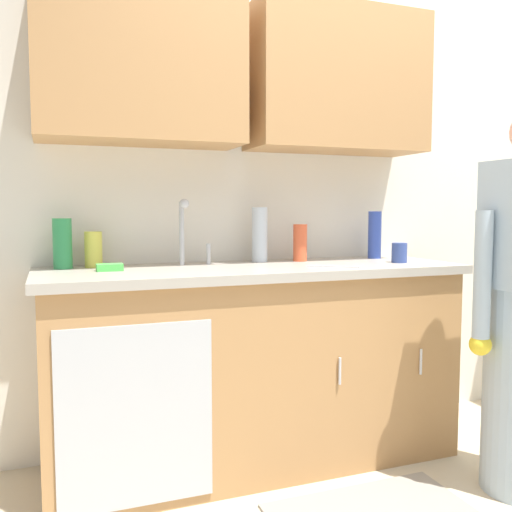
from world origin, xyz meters
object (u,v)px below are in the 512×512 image
object	(u,v)px
bottle_water_tall	(62,244)
bottle_soap	(260,235)
sponge	(110,267)
cup_by_sink	(399,253)
bottle_water_short	(300,243)
bottle_dish_liquid	(93,249)
knife_on_counter	(333,267)
bottle_cleaner_spray	(375,235)
sink	(198,271)

from	to	relation	value
bottle_water_tall	bottle_soap	xyz separation A→B (m)	(0.94, 0.00, 0.03)
sponge	bottle_water_tall	bearing A→B (deg)	139.69
sponge	cup_by_sink	bearing A→B (deg)	-4.75
sponge	bottle_water_short	bearing A→B (deg)	7.24
bottle_soap	cup_by_sink	world-z (taller)	bottle_soap
bottle_dish_liquid	cup_by_sink	xyz separation A→B (m)	(1.44, -0.29, -0.03)
cup_by_sink	knife_on_counter	bearing A→B (deg)	-168.35
cup_by_sink	sponge	xyz separation A→B (m)	(-1.39, 0.12, -0.03)
bottle_water_tall	sponge	bearing A→B (deg)	-40.31
bottle_cleaner_spray	bottle_water_tall	xyz separation A→B (m)	(-1.60, 0.02, -0.01)
bottle_water_short	cup_by_sink	size ratio (longest dim) A/B	1.92
sink	bottle_soap	xyz separation A→B (m)	(0.37, 0.18, 0.15)
bottle_water_short	cup_by_sink	distance (m)	0.50
bottle_soap	sponge	xyz separation A→B (m)	(-0.75, -0.16, -0.12)
sink	bottle_water_short	bearing A→B (deg)	13.66
bottle_cleaner_spray	bottle_water_short	bearing A→B (deg)	-177.46
cup_by_sink	knife_on_counter	size ratio (longest dim) A/B	0.41
bottle_dish_liquid	sponge	size ratio (longest dim) A/B	1.49
knife_on_counter	sink	bearing A→B (deg)	15.50
sink	knife_on_counter	xyz separation A→B (m)	(0.59, -0.18, 0.02)
bottle_cleaner_spray	cup_by_sink	world-z (taller)	bottle_cleaner_spray
bottle_water_short	bottle_dish_liquid	size ratio (longest dim) A/B	1.15
bottle_soap	cup_by_sink	size ratio (longest dim) A/B	2.79
bottle_soap	cup_by_sink	xyz separation A→B (m)	(0.64, -0.28, -0.09)
bottle_dish_liquid	bottle_cleaner_spray	size ratio (longest dim) A/B	0.64
cup_by_sink	knife_on_counter	world-z (taller)	cup_by_sink
bottle_dish_liquid	knife_on_counter	xyz separation A→B (m)	(1.03, -0.38, -0.08)
bottle_water_short	bottle_dish_liquid	bearing A→B (deg)	176.92
sink	sponge	bearing A→B (deg)	177.35
cup_by_sink	sponge	bearing A→B (deg)	175.25
bottle_cleaner_spray	knife_on_counter	distance (m)	0.57
cup_by_sink	sponge	size ratio (longest dim) A/B	0.89
cup_by_sink	sponge	world-z (taller)	cup_by_sink
bottle_water_tall	sponge	distance (m)	0.26
bottle_cleaner_spray	bottle_water_tall	world-z (taller)	bottle_cleaner_spray
sink	sponge	distance (m)	0.39
sink	bottle_dish_liquid	size ratio (longest dim) A/B	3.06
bottle_cleaner_spray	knife_on_counter	size ratio (longest dim) A/B	1.06
sink	bottle_water_tall	size ratio (longest dim) A/B	2.23
bottle_water_short	bottle_soap	xyz separation A→B (m)	(-0.21, 0.04, 0.04)
sink	bottle_water_tall	world-z (taller)	sink
bottle_water_tall	bottle_water_short	bearing A→B (deg)	-1.81
bottle_water_tall	cup_by_sink	xyz separation A→B (m)	(1.58, -0.27, -0.06)
bottle_water_tall	cup_by_sink	world-z (taller)	bottle_water_tall
sink	cup_by_sink	distance (m)	1.01
sink	sponge	xyz separation A→B (m)	(-0.38, 0.02, 0.03)
bottle_soap	cup_by_sink	bearing A→B (deg)	-23.34
bottle_cleaner_spray	sponge	xyz separation A→B (m)	(-1.41, -0.14, -0.11)
bottle_soap	knife_on_counter	bearing A→B (deg)	-58.45
bottle_water_short	bottle_dish_liquid	xyz separation A→B (m)	(-1.01, 0.05, -0.01)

